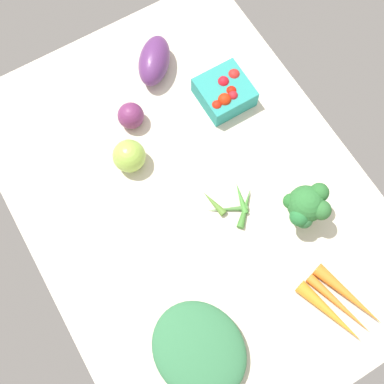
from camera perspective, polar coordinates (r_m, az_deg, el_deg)
tablecloth at (r=114.84cm, az=-0.00°, el=-0.49°), size 104.00×76.00×2.00cm
berry_basket at (r=122.11cm, az=3.83°, el=11.50°), size 11.91×11.91×6.74cm
okra_pile at (r=112.68cm, az=4.78°, el=-1.47°), size 12.32×12.38×1.76cm
carrot_bunch at (r=111.54cm, az=16.75°, el=-12.37°), size 18.03×13.26×2.99cm
eggplant at (r=126.09cm, az=-4.40°, el=14.96°), size 15.44×14.77×7.50cm
red_onion_center at (r=119.39cm, az=-7.12°, el=8.79°), size 6.37×6.37×6.37cm
heirloom_tomato_green at (r=114.15cm, az=-7.31°, el=4.16°), size 7.68×7.68×7.68cm
broccoli_head at (r=108.24cm, az=13.17°, el=-1.59°), size 9.18×10.37×11.50cm
leafy_greens_clump at (r=105.29cm, az=0.83°, el=-17.87°), size 23.88×21.71×5.10cm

